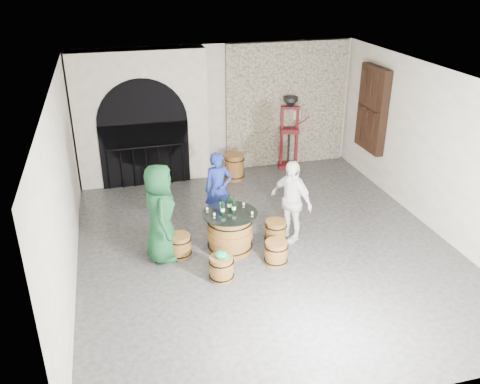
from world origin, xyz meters
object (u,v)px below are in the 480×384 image
object	(u,v)px
barrel_stool_far	(220,217)
person_blue	(218,189)
person_white	(291,201)
corking_press	(290,127)
person_green	(160,213)
wine_bottle_left	(223,208)
barrel_stool_near_left	(221,268)
barrel_stool_left	(180,246)
wine_bottle_right	(229,204)
barrel_stool_right	(276,231)
barrel_table	(230,232)
side_barrel	(234,167)
wine_bottle_center	(234,206)
barrel_stool_near_right	(276,252)

from	to	relation	value
barrel_stool_far	person_blue	world-z (taller)	person_blue
person_white	corking_press	size ratio (longest dim) A/B	0.87
person_green	wine_bottle_left	xyz separation A→B (m)	(1.12, -0.10, 0.00)
barrel_stool_far	barrel_stool_near_left	size ratio (longest dim) A/B	1.00
barrel_stool_left	wine_bottle_right	xyz separation A→B (m)	(0.97, 0.07, 0.71)
barrel_stool_right	person_green	xyz separation A→B (m)	(-2.21, -0.03, 0.71)
barrel_stool_far	barrel_stool_near_left	world-z (taller)	same
barrel_stool_right	wine_bottle_right	xyz separation A→B (m)	(-0.92, 0.02, 0.71)
barrel_table	barrel_stool_right	bearing A→B (deg)	6.24
wine_bottle_right	side_barrel	distance (m)	3.31
barrel_stool_right	wine_bottle_left	bearing A→B (deg)	-173.18
barrel_table	wine_bottle_center	distance (m)	0.54
barrel_stool_near_right	wine_bottle_left	bearing A→B (deg)	143.95
barrel_stool_near_left	person_white	world-z (taller)	person_white
barrel_stool_near_right	corking_press	distance (m)	4.75
person_green	person_white	size ratio (longest dim) A/B	1.12
barrel_table	wine_bottle_center	bearing A→B (deg)	-8.03
side_barrel	barrel_table	bearing A→B (deg)	-105.74
barrel_table	side_barrel	distance (m)	3.38
person_white	person_blue	bearing A→B (deg)	-158.77
wine_bottle_center	barrel_stool_near_right	bearing A→B (deg)	-45.01
barrel_stool_near_right	barrel_stool_near_left	bearing A→B (deg)	-167.66
wine_bottle_center	barrel_stool_near_left	bearing A→B (deg)	-117.21
barrel_stool_far	barrel_stool_near_right	size ratio (longest dim) A/B	1.00
barrel_stool_left	corking_press	size ratio (longest dim) A/B	0.23
person_white	corking_press	bearing A→B (deg)	130.45
barrel_stool_right	barrel_stool_near_left	distance (m)	1.64
barrel_stool_left	barrel_stool_right	xyz separation A→B (m)	(1.89, 0.05, 0.00)
side_barrel	corking_press	bearing A→B (deg)	15.00
barrel_stool_right	wine_bottle_left	distance (m)	1.30
barrel_stool_left	wine_bottle_center	distance (m)	1.25
barrel_stool_near_left	person_blue	xyz separation A→B (m)	(0.40, 1.98, 0.56)
person_blue	side_barrel	world-z (taller)	person_blue
barrel_table	barrel_stool_left	bearing A→B (deg)	176.87
barrel_stool_right	wine_bottle_center	bearing A→B (deg)	-172.57
barrel_stool_far	person_green	world-z (taller)	person_green
barrel_stool_near_right	wine_bottle_center	distance (m)	1.14
barrel_table	wine_bottle_right	xyz separation A→B (m)	(0.02, 0.12, 0.53)
barrel_stool_right	barrel_stool_near_left	xyz separation A→B (m)	(-1.31, -0.98, 0.00)
barrel_stool_right	wine_bottle_left	size ratio (longest dim) A/B	1.35
side_barrel	corking_press	distance (m)	1.80
person_white	wine_bottle_left	bearing A→B (deg)	-113.41
barrel_stool_right	wine_bottle_left	world-z (taller)	wine_bottle_left
barrel_stool_right	wine_bottle_center	world-z (taller)	wine_bottle_center
barrel_table	person_blue	size ratio (longest dim) A/B	0.67
person_blue	wine_bottle_center	bearing A→B (deg)	-85.88
barrel_table	person_green	distance (m)	1.37
barrel_stool_left	corking_press	world-z (taller)	corking_press
barrel_stool_right	person_green	size ratio (longest dim) A/B	0.24
person_green	wine_bottle_center	world-z (taller)	person_green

